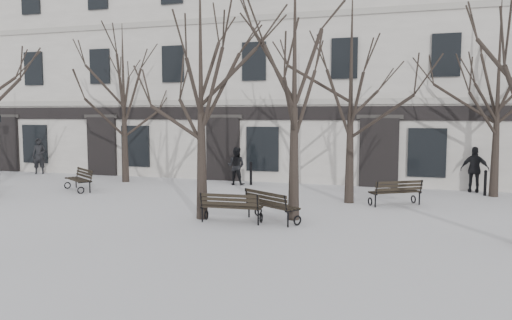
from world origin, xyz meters
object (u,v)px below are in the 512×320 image
at_px(bench_2, 271,205).
at_px(bench_3, 80,179).
at_px(tree_2, 295,51).
at_px(bench_1, 231,206).
at_px(tree_1, 201,58).
at_px(bench_4, 396,191).

xyz_separation_m(bench_2, bench_3, (-8.89, 3.22, -0.01)).
xyz_separation_m(tree_2, bench_3, (-9.45, 2.75, -4.36)).
bearing_deg(bench_1, tree_2, -151.86).
relative_size(tree_1, tree_2, 0.96).
height_order(bench_1, bench_2, bench_2).
relative_size(bench_2, bench_4, 1.03).
xyz_separation_m(tree_1, tree_2, (2.61, 0.67, 0.17)).
bearing_deg(tree_1, bench_1, -16.31).
distance_m(bench_1, bench_2, 1.14).
xyz_separation_m(tree_1, bench_4, (5.37, 3.88, -4.19)).
xyz_separation_m(bench_1, bench_2, (1.02, 0.51, 0.02)).
bearing_deg(bench_2, bench_4, -99.26).
bearing_deg(bench_2, bench_3, 13.09).
distance_m(bench_1, bench_3, 8.71).
height_order(tree_2, bench_2, tree_2).
distance_m(bench_3, bench_4, 12.23).
bearing_deg(bench_2, bench_1, 59.41).
bearing_deg(tree_2, bench_3, 163.78).
relative_size(bench_2, bench_3, 1.03).
distance_m(tree_2, bench_4, 6.08).
height_order(tree_2, bench_4, tree_2).
relative_size(bench_3, bench_4, 1.00).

